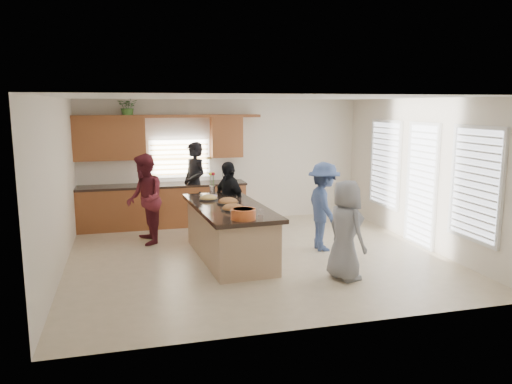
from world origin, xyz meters
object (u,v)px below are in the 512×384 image
object	(u,v)px
woman_left_mid	(145,199)
woman_left_front	(228,202)
salad_bowl	(243,213)
woman_right_front	(346,230)
woman_left_back	(195,184)
island	(230,233)
woman_right_back	(324,207)

from	to	relation	value
woman_left_mid	woman_left_front	xyz separation A→B (m)	(1.59, -0.26, -0.08)
salad_bowl	woman_left_front	xyz separation A→B (m)	(0.21, 2.17, -0.24)
woman_left_front	woman_right_front	world-z (taller)	woman_left_front
woman_left_back	woman_left_front	distance (m)	1.58
woman_left_mid	woman_left_back	bearing A→B (deg)	131.91
woman_left_back	woman_left_front	bearing A→B (deg)	-8.30
woman_left_back	woman_right_front	bearing A→B (deg)	-1.78
island	woman_left_mid	size ratio (longest dim) A/B	1.57
woman_left_back	woman_right_back	world-z (taller)	woman_left_back
salad_bowl	woman_right_back	xyz separation A→B (m)	(1.80, 1.17, -0.22)
island	woman_left_front	xyz separation A→B (m)	(0.20, 1.07, 0.35)
salad_bowl	woman_right_back	bearing A→B (deg)	32.87
woman_left_back	woman_left_mid	distance (m)	1.68
island	woman_left_front	bearing A→B (deg)	75.44
woman_left_back	woman_left_mid	world-z (taller)	woman_left_back
woman_left_back	woman_right_back	distance (m)	3.24
island	salad_bowl	size ratio (longest dim) A/B	7.20
island	woman_right_front	distance (m)	2.16
woman_left_back	woman_right_front	size ratio (longest dim) A/B	1.20
woman_left_mid	island	bearing A→B (deg)	40.45
woman_left_front	woman_right_back	bearing A→B (deg)	34.01
woman_left_back	woman_right_front	distance (m)	4.45
island	woman_right_front	size ratio (longest dim) A/B	1.78
woman_right_front	island	bearing A→B (deg)	31.92
woman_right_front	woman_left_back	bearing A→B (deg)	10.23
salad_bowl	woman_right_back	size ratio (longest dim) A/B	0.23
woman_left_back	woman_left_mid	xyz separation A→B (m)	(-1.13, -1.24, -0.06)
woman_left_back	woman_right_back	size ratio (longest dim) A/B	1.14
island	woman_right_back	xyz separation A→B (m)	(1.80, 0.06, 0.37)
woman_left_mid	woman_left_front	size ratio (longest dim) A/B	1.10
salad_bowl	woman_left_back	size ratio (longest dim) A/B	0.21
salad_bowl	woman_right_front	distance (m)	1.59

